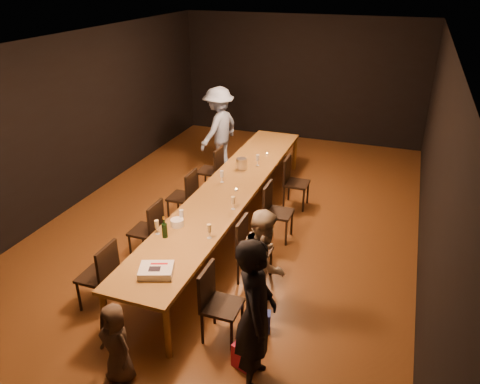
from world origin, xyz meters
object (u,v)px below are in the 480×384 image
(table, at_px, (228,191))
(man_blue, at_px, (219,129))
(champagne_bottle, at_px, (164,227))
(chair_right_0, at_px, (222,305))
(plate_stack, at_px, (177,223))
(woman_birthday, at_px, (256,315))
(chair_left_3, at_px, (210,170))
(child, at_px, (116,343))
(chair_left_2, at_px, (182,196))
(chair_left_1, at_px, (146,230))
(chair_right_2, at_px, (279,212))
(ice_bucket, at_px, (241,164))
(woman_tan, at_px, (264,262))
(chair_right_3, at_px, (297,183))
(chair_right_1, at_px, (255,251))
(chair_left_0, at_px, (97,275))
(birthday_cake, at_px, (156,271))

(table, relative_size, man_blue, 3.39)
(champagne_bottle, bearing_deg, chair_right_0, -32.91)
(chair_right_0, bearing_deg, plate_stack, -133.72)
(man_blue, bearing_deg, woman_birthday, 38.26)
(chair_left_3, xyz_separation_m, champagne_bottle, (0.61, -2.89, 0.44))
(table, distance_m, child, 3.34)
(child, distance_m, champagne_bottle, 1.72)
(chair_left_2, xyz_separation_m, chair_left_3, (0.00, 1.20, 0.00))
(chair_left_1, xyz_separation_m, woman_birthday, (2.25, -1.67, 0.40))
(chair_left_3, height_order, man_blue, man_blue)
(chair_left_2, bearing_deg, chair_right_2, -90.00)
(woman_birthday, height_order, ice_bucket, woman_birthday)
(chair_right_2, xyz_separation_m, chair_left_3, (-1.70, 1.20, 0.00))
(child, bearing_deg, chair_left_3, 124.69)
(chair_right_0, relative_size, woman_tan, 0.65)
(chair_right_3, distance_m, woman_birthday, 4.13)
(chair_right_1, distance_m, chair_left_3, 2.94)
(chair_left_2, bearing_deg, table, -90.00)
(chair_right_3, distance_m, chair_left_0, 3.98)
(chair_left_0, bearing_deg, chair_left_2, 0.00)
(woman_birthday, bearing_deg, chair_right_1, 0.37)
(chair_right_3, height_order, birthday_cake, chair_right_3)
(champagne_bottle, relative_size, ice_bucket, 1.54)
(woman_birthday, bearing_deg, birthday_cake, 55.03)
(chair_right_1, xyz_separation_m, ice_bucket, (-0.92, 2.02, 0.38))
(chair_right_0, bearing_deg, child, -40.79)
(woman_birthday, xyz_separation_m, child, (-1.36, -0.46, -0.39))
(plate_stack, relative_size, ice_bucket, 0.91)
(chair_right_0, height_order, child, child)
(chair_left_0, height_order, birthday_cake, chair_left_0)
(chair_right_0, xyz_separation_m, chair_left_1, (-1.70, 1.20, 0.00))
(woman_birthday, height_order, birthday_cake, woman_birthday)
(chair_right_3, relative_size, woman_tan, 0.65)
(child, bearing_deg, birthday_cake, 112.88)
(champagne_bottle, distance_m, ice_bucket, 2.52)
(chair_right_0, distance_m, woman_birthday, 0.83)
(chair_left_0, distance_m, champagne_bottle, 1.03)
(woman_tan, xyz_separation_m, man_blue, (-2.30, 4.17, 0.17))
(chair_right_1, distance_m, man_blue, 4.15)
(woman_birthday, bearing_deg, table, 8.14)
(table, distance_m, champagne_bottle, 1.72)
(table, height_order, man_blue, man_blue)
(table, height_order, woman_tan, woman_tan)
(chair_right_0, bearing_deg, chair_right_3, 180.00)
(ice_bucket, bearing_deg, chair_right_2, -41.72)
(table, xyz_separation_m, chair_right_0, (0.85, -2.40, -0.24))
(woman_tan, bearing_deg, chair_left_2, 42.40)
(table, xyz_separation_m, chair_right_3, (0.85, 1.20, -0.24))
(birthday_cake, bearing_deg, woman_birthday, -37.44)
(chair_right_0, relative_size, chair_left_1, 1.00)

